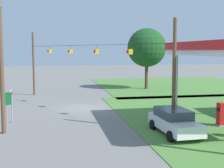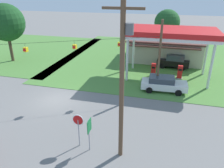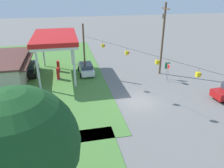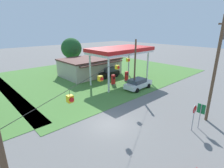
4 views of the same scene
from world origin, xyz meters
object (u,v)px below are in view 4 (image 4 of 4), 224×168
at_px(fuel_pump_far, 126,77).
at_px(stop_sign_roadside, 194,112).
at_px(car_at_pumps_rear, 108,72).
at_px(route_sign, 201,111).
at_px(gas_station_canopy, 121,51).
at_px(fuel_pump_near, 113,80).
at_px(gas_station_store, 90,67).
at_px(utility_pole_main, 216,66).
at_px(car_at_pumps_front, 138,84).
at_px(tree_behind_station, 71,48).

relative_size(fuel_pump_far, stop_sign_roadside, 0.67).
distance_m(car_at_pumps_rear, route_sign, 19.64).
height_order(gas_station_canopy, fuel_pump_near, gas_station_canopy).
xyz_separation_m(gas_station_canopy, gas_station_store, (-0.61, 7.68, -3.72)).
distance_m(gas_station_canopy, fuel_pump_far, 4.86).
bearing_deg(gas_station_store, utility_pole_main, -94.58).
distance_m(gas_station_canopy, car_at_pumps_front, 6.07).
bearing_deg(utility_pole_main, tree_behind_station, 86.67).
bearing_deg(fuel_pump_near, car_at_pumps_front, -70.89).
bearing_deg(car_at_pumps_rear, tree_behind_station, -75.91).
bearing_deg(utility_pole_main, gas_station_store, 85.42).
xyz_separation_m(gas_station_canopy, fuel_pump_far, (1.58, -0.00, -4.60)).
height_order(gas_station_canopy, car_at_pumps_rear, gas_station_canopy).
bearing_deg(car_at_pumps_front, fuel_pump_far, 63.82).
bearing_deg(stop_sign_roadside, utility_pole_main, 176.94).
bearing_deg(gas_station_store, tree_behind_station, 91.00).
relative_size(gas_station_store, stop_sign_roadside, 4.32).
height_order(car_at_pumps_rear, utility_pole_main, utility_pole_main).
relative_size(gas_station_canopy, car_at_pumps_rear, 2.39).
xyz_separation_m(fuel_pump_far, stop_sign_roadside, (-7.01, -14.61, 1.02)).
relative_size(fuel_pump_near, stop_sign_roadside, 0.67).
relative_size(car_at_pumps_front, utility_pole_main, 0.48).
distance_m(car_at_pumps_front, stop_sign_roadside, 11.85).
xyz_separation_m(car_at_pumps_front, car_at_pumps_rear, (1.06, 8.03, 0.11)).
distance_m(gas_station_store, fuel_pump_near, 7.80).
xyz_separation_m(gas_station_canopy, fuel_pump_near, (-1.58, -0.00, -4.60)).
bearing_deg(fuel_pump_far, fuel_pump_near, 180.00).
height_order(fuel_pump_far, utility_pole_main, utility_pole_main).
bearing_deg(fuel_pump_far, route_sign, -112.47).
bearing_deg(gas_station_store, gas_station_canopy, -85.45).
bearing_deg(car_at_pumps_front, car_at_pumps_rear, 80.11).
distance_m(car_at_pumps_front, car_at_pumps_rear, 8.10).
bearing_deg(stop_sign_roadside, gas_station_canopy, -110.37).
distance_m(stop_sign_roadside, tree_behind_station, 29.33).
xyz_separation_m(gas_station_store, fuel_pump_near, (-0.97, -7.69, -0.88)).
relative_size(gas_station_canopy, tree_behind_station, 1.52).
xyz_separation_m(fuel_pump_far, tree_behind_station, (-2.31, 14.21, 3.87)).
height_order(gas_station_canopy, gas_station_store, gas_station_canopy).
height_order(fuel_pump_near, route_sign, route_sign).
distance_m(fuel_pump_far, car_at_pumps_rear, 4.08).
distance_m(fuel_pump_near, utility_pole_main, 15.56).
bearing_deg(utility_pole_main, car_at_pumps_front, 78.33).
height_order(car_at_pumps_rear, stop_sign_roadside, stop_sign_roadside).
relative_size(fuel_pump_far, tree_behind_station, 0.24).
height_order(fuel_pump_far, car_at_pumps_rear, car_at_pumps_rear).
bearing_deg(utility_pole_main, route_sign, -177.87).
xyz_separation_m(utility_pole_main, tree_behind_station, (1.69, 28.97, -0.95)).
bearing_deg(utility_pole_main, gas_station_canopy, 80.73).
xyz_separation_m(fuel_pump_near, stop_sign_roadside, (-3.84, -14.61, 1.02)).
bearing_deg(car_at_pumps_rear, gas_station_store, -62.84).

